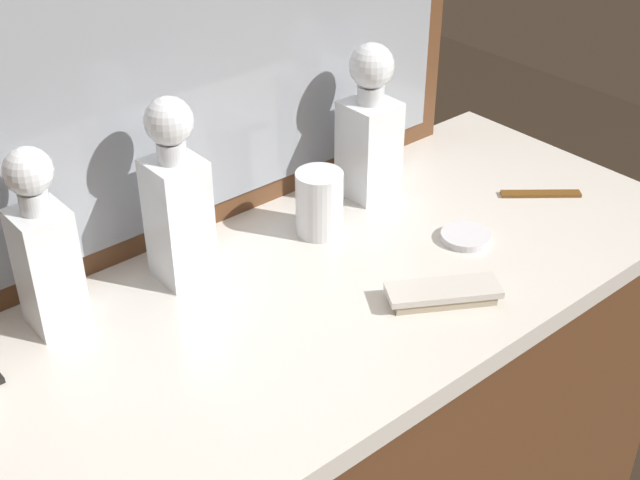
% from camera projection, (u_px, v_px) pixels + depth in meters
% --- Properties ---
extents(dresser_mirror, '(1.02, 0.03, 0.73)m').
position_uv_depth(dresser_mirror, '(206.00, 3.00, 1.27)').
color(dresser_mirror, brown).
rests_on(dresser_mirror, dresser).
extents(crystal_decanter_rear, '(0.08, 0.08, 0.27)m').
position_uv_depth(crystal_decanter_rear, '(369.00, 136.00, 1.48)').
color(crystal_decanter_rear, white).
rests_on(crystal_decanter_rear, dresser).
extents(crystal_decanter_far_left, '(0.08, 0.08, 0.29)m').
position_uv_depth(crystal_decanter_far_left, '(178.00, 208.00, 1.26)').
color(crystal_decanter_far_left, white).
rests_on(crystal_decanter_far_left, dresser).
extents(crystal_decanter_right, '(0.07, 0.07, 0.27)m').
position_uv_depth(crystal_decanter_right, '(46.00, 257.00, 1.16)').
color(crystal_decanter_right, white).
rests_on(crystal_decanter_right, dresser).
extents(crystal_tumbler_right, '(0.08, 0.08, 0.11)m').
position_uv_depth(crystal_tumbler_right, '(319.00, 205.00, 1.40)').
color(crystal_tumbler_right, white).
rests_on(crystal_tumbler_right, dresser).
extents(silver_brush_left, '(0.17, 0.13, 0.02)m').
position_uv_depth(silver_brush_left, '(443.00, 294.00, 1.26)').
color(silver_brush_left, '#B7A88C').
rests_on(silver_brush_left, dresser).
extents(porcelain_dish, '(0.08, 0.08, 0.01)m').
position_uv_depth(porcelain_dish, '(466.00, 237.00, 1.40)').
color(porcelain_dish, silver).
rests_on(porcelain_dish, dresser).
extents(tortoiseshell_comb, '(0.12, 0.10, 0.01)m').
position_uv_depth(tortoiseshell_comb, '(541.00, 194.00, 1.53)').
color(tortoiseshell_comb, brown).
rests_on(tortoiseshell_comb, dresser).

